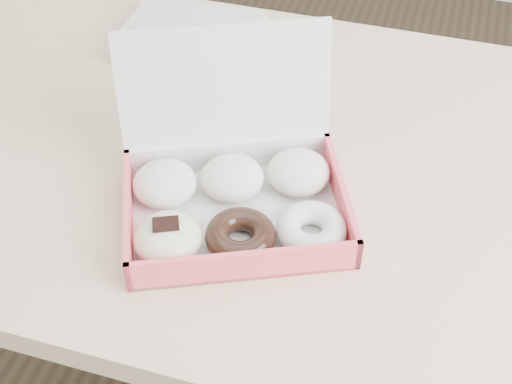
# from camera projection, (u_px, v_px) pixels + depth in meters

# --- Properties ---
(table) EXTENTS (1.20, 0.80, 0.75)m
(table) POSITION_uv_depth(u_px,v_px,m) (242.00, 184.00, 1.13)
(table) COLOR #CDAE87
(table) RESTS_ON ground
(donut_box) EXTENTS (0.37, 0.36, 0.21)m
(donut_box) POSITION_uv_depth(u_px,v_px,m) (232.00, 193.00, 0.96)
(donut_box) COLOR silver
(donut_box) RESTS_ON table
(newspapers) EXTENTS (0.23, 0.19, 0.04)m
(newspapers) POSITION_uv_depth(u_px,v_px,m) (190.00, 37.00, 1.26)
(newspapers) COLOR silver
(newspapers) RESTS_ON table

